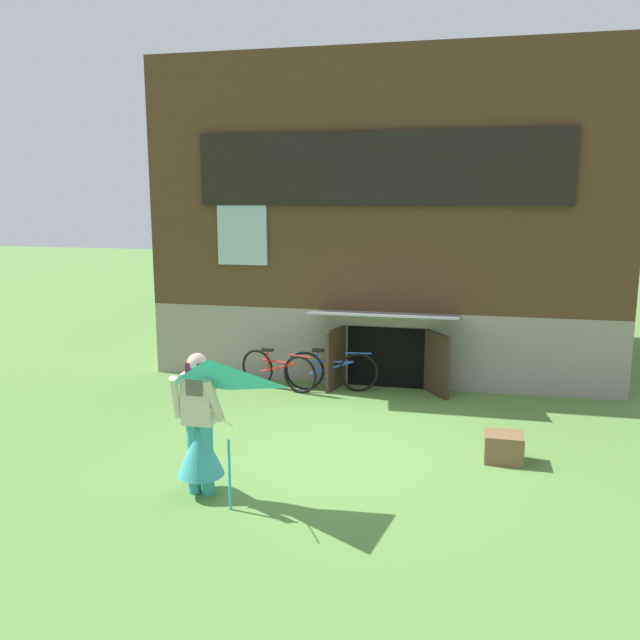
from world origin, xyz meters
name	(u,v)px	position (x,y,z in m)	size (l,w,h in m)	color
ground_plane	(343,449)	(0.00, 0.00, 0.00)	(60.00, 60.00, 0.00)	#56843D
log_house	(396,217)	(0.00, 5.75, 2.84)	(8.24, 6.63, 5.67)	gray
person	(200,436)	(-1.29, -1.64, 0.68)	(0.61, 0.52, 1.61)	teal
kite	(210,402)	(-0.91, -2.24, 1.27)	(1.01, 1.11, 1.55)	#2DB2CC
bicycle_blue	(331,371)	(-0.69, 2.54, 0.35)	(1.58, 0.23, 0.73)	black
bicycle_red	(278,370)	(-1.59, 2.41, 0.34)	(1.46, 0.51, 0.70)	black
wooden_crate	(504,447)	(2.04, 0.05, 0.18)	(0.47, 0.40, 0.36)	brown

